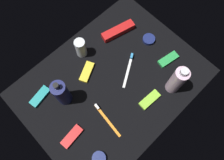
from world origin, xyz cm
name	(u,v)px	position (x,y,z in cm)	size (l,w,h in cm)	color
ground_plane	(112,83)	(0.00, 0.00, -0.60)	(84.00, 64.00, 1.20)	black
lotion_bottle	(62,93)	(-20.89, 9.16, 8.30)	(6.37, 6.37, 19.02)	navy
bodywash_bottle	(177,80)	(18.47, -21.19, 9.11)	(6.08, 6.08, 19.76)	silver
deodorant_stick	(80,48)	(-0.28, 21.45, 5.28)	(5.11, 5.11, 10.56)	silver
toothbrush_white	(129,68)	(10.57, -0.57, 0.61)	(16.01, 10.37, 2.10)	white
toothbrush_orange	(106,118)	(-13.91, -10.43, 0.61)	(2.87, 18.03, 2.10)	orange
toothpaste_box_red	(118,31)	(21.17, 17.46, 1.60)	(17.60, 4.40, 3.20)	red
snack_bar_lime	(150,100)	(6.34, -18.19, 0.75)	(10.40, 4.00, 1.50)	#8CD133
snack_bar_yellow	(87,72)	(-5.22, 11.94, 0.75)	(10.40, 4.00, 1.50)	yellow
snack_bar_red	(72,136)	(-29.83, -6.08, 0.75)	(10.40, 4.00, 1.50)	red
snack_bar_green	(168,59)	(27.93, -10.75, 0.75)	(10.40, 4.00, 1.50)	green
snack_bar_teal	(40,96)	(-28.81, 17.76, 0.75)	(10.40, 4.00, 1.50)	teal
cream_tin_left	(149,39)	(29.24, 3.45, 0.87)	(6.26, 6.26, 1.75)	navy
cream_tin_right	(99,158)	(-27.42, -20.63, 0.87)	(5.86, 5.86, 1.74)	navy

